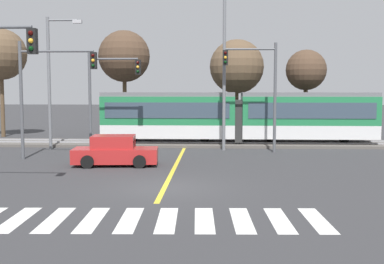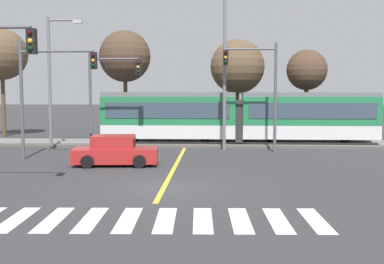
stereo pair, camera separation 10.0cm
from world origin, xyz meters
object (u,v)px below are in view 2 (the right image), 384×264
object	(u,v)px
bare_tree_far_east	(307,71)
street_lamp_centre	(228,60)
light_rail_tram	(238,115)
traffic_light_mid_left	(46,82)
traffic_light_far_right	(259,81)
bare_tree_far_west	(2,55)
bare_tree_west	(125,57)
sedan_crossing	(115,152)
traffic_light_far_left	(107,87)
bare_tree_east	(238,67)
street_lamp_west	(53,75)

from	to	relation	value
bare_tree_far_east	street_lamp_centre	bearing A→B (deg)	-131.87
light_rail_tram	traffic_light_mid_left	world-z (taller)	traffic_light_mid_left
traffic_light_mid_left	traffic_light_far_right	xyz separation A→B (m)	(11.70, 3.56, 0.12)
street_lamp_centre	bare_tree_far_west	world-z (taller)	street_lamp_centre
traffic_light_mid_left	bare_tree_west	xyz separation A→B (m)	(1.92, 12.52, 2.19)
sedan_crossing	traffic_light_far_left	distance (m)	6.66
traffic_light_mid_left	bare_tree_far_east	xyz separation A→B (m)	(15.97, 11.20, 1.02)
street_lamp_centre	bare_tree_far_west	xyz separation A→B (m)	(-17.76, 7.72, 0.93)
street_lamp_centre	bare_tree_east	bearing A→B (deg)	83.56
traffic_light_far_left	bare_tree_far_west	xyz separation A→B (m)	(-10.36, 8.46, 2.57)
traffic_light_mid_left	street_lamp_centre	xyz separation A→B (m)	(9.87, 4.41, 1.43)
street_lamp_west	street_lamp_centre	bearing A→B (deg)	0.31
bare_tree_far_east	bare_tree_east	bearing A→B (deg)	160.90
street_lamp_west	street_lamp_centre	size ratio (longest dim) A/B	0.83
traffic_light_mid_left	bare_tree_east	distance (m)	16.97
sedan_crossing	street_lamp_centre	distance (m)	9.87
traffic_light_mid_left	bare_tree_far_west	size ratio (longest dim) A/B	0.74
bare_tree_far_west	traffic_light_far_left	bearing A→B (deg)	-39.23
light_rail_tram	bare_tree_west	size ratio (longest dim) A/B	2.19
traffic_light_far_right	bare_tree_far_west	distance (m)	21.49
traffic_light_mid_left	street_lamp_centre	bearing A→B (deg)	24.05
street_lamp_west	street_lamp_centre	xyz separation A→B (m)	(11.01, 0.06, 0.89)
sedan_crossing	bare_tree_west	size ratio (longest dim) A/B	0.51
bare_tree_far_west	bare_tree_west	distance (m)	9.81
traffic_light_far_left	bare_tree_east	bearing A→B (deg)	48.08
traffic_light_far_right	bare_tree_far_east	bearing A→B (deg)	60.82
bare_tree_far_east	light_rail_tram	bearing A→B (deg)	-143.53
sedan_crossing	street_lamp_west	world-z (taller)	street_lamp_west
bare_tree_far_east	traffic_light_far_left	bearing A→B (deg)	-150.80
traffic_light_mid_left	bare_tree_west	distance (m)	12.85
traffic_light_far_right	street_lamp_west	distance (m)	12.86
traffic_light_mid_left	street_lamp_west	distance (m)	4.52
traffic_light_mid_left	bare_tree_far_west	world-z (taller)	bare_tree_far_west
traffic_light_mid_left	street_lamp_centre	distance (m)	10.91
traffic_light_mid_left	sedan_crossing	bearing A→B (deg)	-24.95
street_lamp_west	bare_tree_far_west	bearing A→B (deg)	130.97
light_rail_tram	sedan_crossing	xyz separation A→B (m)	(-6.58, -9.20, -1.35)
sedan_crossing	bare_tree_east	bearing A→B (deg)	65.61
sedan_crossing	bare_tree_west	distance (m)	15.66
street_lamp_centre	bare_tree_far_west	distance (m)	19.39
sedan_crossing	light_rail_tram	bearing A→B (deg)	54.42
bare_tree_west	light_rail_tram	bearing A→B (deg)	-30.83
street_lamp_west	street_lamp_centre	distance (m)	11.04
light_rail_tram	street_lamp_west	bearing A→B (deg)	-165.99
street_lamp_west	bare_tree_far_east	xyz separation A→B (m)	(17.10, 6.86, 0.48)
light_rail_tram	bare_tree_far_west	size ratio (longest dim) A/B	2.15
traffic_light_far_right	bare_tree_east	bearing A→B (deg)	95.19
traffic_light_mid_left	bare_tree_west	world-z (taller)	bare_tree_west
street_lamp_centre	bare_tree_far_east	world-z (taller)	street_lamp_centre
bare_tree_far_west	bare_tree_east	size ratio (longest dim) A/B	1.11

